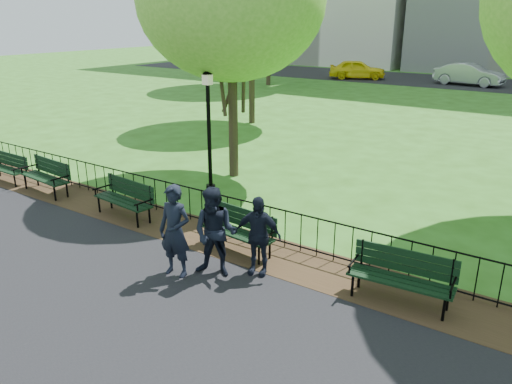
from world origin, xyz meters
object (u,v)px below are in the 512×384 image
Objects in this scene: park_bench_main at (229,222)px; sedan_silver at (469,74)px; park_bench_left_a at (126,195)px; taxi at (357,69)px; person_right at (258,235)px; park_bench_left_b at (48,173)px; park_bench_left_c at (8,165)px; lamppost at (209,127)px; tree_near_w at (231,0)px; person_left at (175,231)px; person_mid at (215,232)px; park_bench_right_a at (402,271)px.

park_bench_main is 32.33m from sedan_silver.
park_bench_left_a is 0.42× the size of taxi.
person_right is 34.03m from taxi.
sedan_silver is (4.59, 32.27, 0.21)m from park_bench_left_b.
park_bench_left_c is 9.77m from person_right.
lamppost is 0.45× the size of tree_near_w.
park_bench_left_c is at bearing -153.08° from lamppost.
lamppost is at bearing 112.51° from person_left.
park_bench_right_a is at bearing 1.09° from person_mid.
sedan_silver is at bearing 95.94° from park_bench_right_a.
lamppost is (-2.85, 2.85, 1.29)m from park_bench_main.
person_left is at bearing -63.18° from tree_near_w.
park_bench_left_a is 1.04× the size of person_mid.
person_mid is (-3.38, -1.10, 0.32)m from park_bench_right_a.
person_left is 1.62m from person_right.
park_bench_main is at bearing 5.88° from park_bench_left_a.
lamppost is at bearing 122.90° from person_right.
person_left is at bearing -160.08° from person_right.
taxi is at bearing 110.29° from park_bench_right_a.
person_right is at bearing -168.27° from sedan_silver.
person_left is 33.88m from sedan_silver.
park_bench_main is at bearing 175.26° from park_bench_right_a.
lamppost is 1.93× the size of person_mid.
sedan_silver is (8.53, 0.92, 0.04)m from taxi.
tree_near_w is (3.47, 4.39, 4.74)m from park_bench_left_b.
park_bench_left_b is at bearing 178.10° from sedan_silver.
park_bench_left_b is 7.22m from person_mid.
park_bench_left_c is at bearing -173.83° from park_bench_left_b.
taxi is at bearing 94.05° from park_bench_left_c.
park_bench_main is 1.00× the size of park_bench_right_a.
person_left reaches higher than person_right.
person_left is at bearing -89.08° from park_bench_main.
park_bench_left_c is at bearing -174.15° from park_bench_left_a.
park_bench_left_c is 0.92× the size of person_mid.
park_bench_main is 3.90m from park_bench_right_a.
person_mid is at bearing -59.44° from park_bench_main.
park_bench_right_a is 32.82m from sedan_silver.
taxi is at bearing 105.12° from lamppost.
tree_near_w reaches higher than person_left.
tree_near_w is (5.44, 4.44, 4.81)m from park_bench_left_c.
park_bench_left_b reaches higher than park_bench_left_a.
person_left is (8.45, -1.51, 0.40)m from park_bench_left_c.
taxi is (-14.45, 31.36, 0.18)m from park_bench_right_a.
tree_near_w is 28.26m from sedan_silver.
tree_near_w reaches higher than person_right.
person_left reaches higher than park_bench_left_c.
lamppost reaches higher than taxi.
lamppost reaches higher than park_bench_left_a.
person_mid is at bearing -166.35° from park_bench_right_a.
person_right reaches higher than taxi.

